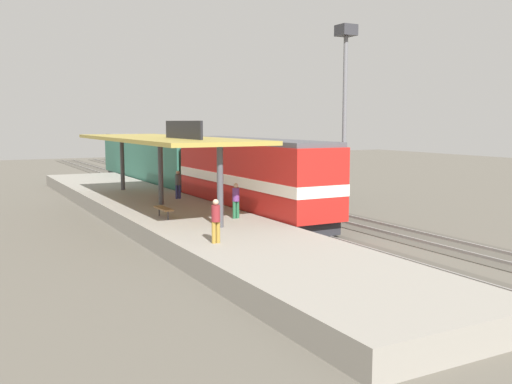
{
  "coord_description": "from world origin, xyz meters",
  "views": [
    {
      "loc": [
        -15.07,
        -30.82,
        5.54
      ],
      "look_at": [
        -1.38,
        -5.35,
        2.0
      ],
      "focal_mm": 40.25,
      "sensor_mm": 36.0,
      "label": 1
    }
  ],
  "objects_px": {
    "locomotive": "(251,177)",
    "person_walking": "(178,183)",
    "person_boarding": "(216,219)",
    "light_mast": "(345,77)",
    "platform_bench": "(163,209)",
    "freight_car": "(262,172)",
    "passenger_carriage_single": "(151,160)",
    "person_waiting": "(236,199)"
  },
  "relations": [
    {
      "from": "person_waiting",
      "to": "person_boarding",
      "type": "bearing_deg",
      "value": -123.98
    },
    {
      "from": "locomotive",
      "to": "freight_car",
      "type": "height_order",
      "value": "locomotive"
    },
    {
      "from": "passenger_carriage_single",
      "to": "person_boarding",
      "type": "relative_size",
      "value": 11.7
    },
    {
      "from": "platform_bench",
      "to": "locomotive",
      "type": "relative_size",
      "value": 0.12
    },
    {
      "from": "platform_bench",
      "to": "person_boarding",
      "type": "relative_size",
      "value": 0.99
    },
    {
      "from": "platform_bench",
      "to": "locomotive",
      "type": "xyz_separation_m",
      "value": [
        6.0,
        2.29,
        1.07
      ]
    },
    {
      "from": "freight_car",
      "to": "light_mast",
      "type": "distance_m",
      "value": 8.93
    },
    {
      "from": "light_mast",
      "to": "person_walking",
      "type": "xyz_separation_m",
      "value": [
        -10.69,
        2.28,
        -6.54
      ]
    },
    {
      "from": "locomotive",
      "to": "platform_bench",
      "type": "bearing_deg",
      "value": -159.09
    },
    {
      "from": "freight_car",
      "to": "person_waiting",
      "type": "xyz_separation_m",
      "value": [
        -7.55,
        -11.09,
        -0.12
      ]
    },
    {
      "from": "person_waiting",
      "to": "platform_bench",
      "type": "bearing_deg",
      "value": 149.6
    },
    {
      "from": "locomotive",
      "to": "person_walking",
      "type": "relative_size",
      "value": 8.44
    },
    {
      "from": "platform_bench",
      "to": "freight_car",
      "type": "bearing_deg",
      "value": 41.27
    },
    {
      "from": "passenger_carriage_single",
      "to": "person_walking",
      "type": "xyz_separation_m",
      "value": [
        -2.89,
        -14.01,
        -0.46
      ]
    },
    {
      "from": "locomotive",
      "to": "passenger_carriage_single",
      "type": "relative_size",
      "value": 0.72
    },
    {
      "from": "locomotive",
      "to": "person_boarding",
      "type": "height_order",
      "value": "locomotive"
    },
    {
      "from": "platform_bench",
      "to": "person_boarding",
      "type": "bearing_deg",
      "value": -91.44
    },
    {
      "from": "freight_car",
      "to": "person_waiting",
      "type": "height_order",
      "value": "freight_car"
    },
    {
      "from": "passenger_carriage_single",
      "to": "platform_bench",
      "type": "bearing_deg",
      "value": -106.47
    },
    {
      "from": "light_mast",
      "to": "person_walking",
      "type": "distance_m",
      "value": 12.74
    },
    {
      "from": "person_walking",
      "to": "person_waiting",
      "type": "bearing_deg",
      "value": -90.47
    },
    {
      "from": "platform_bench",
      "to": "passenger_carriage_single",
      "type": "height_order",
      "value": "passenger_carriage_single"
    },
    {
      "from": "passenger_carriage_single",
      "to": "person_waiting",
      "type": "bearing_deg",
      "value": -97.62
    },
    {
      "from": "passenger_carriage_single",
      "to": "light_mast",
      "type": "distance_m",
      "value": 19.06
    },
    {
      "from": "locomotive",
      "to": "person_walking",
      "type": "height_order",
      "value": "locomotive"
    },
    {
      "from": "platform_bench",
      "to": "passenger_carriage_single",
      "type": "xyz_separation_m",
      "value": [
        6.0,
        20.29,
        0.97
      ]
    },
    {
      "from": "person_walking",
      "to": "person_boarding",
      "type": "height_order",
      "value": "same"
    },
    {
      "from": "passenger_carriage_single",
      "to": "person_waiting",
      "type": "height_order",
      "value": "passenger_carriage_single"
    },
    {
      "from": "locomotive",
      "to": "light_mast",
      "type": "relative_size",
      "value": 1.23
    },
    {
      "from": "passenger_carriage_single",
      "to": "person_boarding",
      "type": "xyz_separation_m",
      "value": [
        -6.16,
        -26.84,
        -0.46
      ]
    },
    {
      "from": "locomotive",
      "to": "person_boarding",
      "type": "xyz_separation_m",
      "value": [
        -6.16,
        -8.84,
        -0.56
      ]
    },
    {
      "from": "locomotive",
      "to": "person_waiting",
      "type": "distance_m",
      "value": 5.07
    },
    {
      "from": "person_walking",
      "to": "person_boarding",
      "type": "xyz_separation_m",
      "value": [
        -3.28,
        -12.83,
        0.0
      ]
    },
    {
      "from": "platform_bench",
      "to": "person_walking",
      "type": "xyz_separation_m",
      "value": [
        3.11,
        6.28,
        0.51
      ]
    },
    {
      "from": "person_boarding",
      "to": "person_walking",
      "type": "bearing_deg",
      "value": 75.68
    },
    {
      "from": "freight_car",
      "to": "person_boarding",
      "type": "distance_m",
      "value": 19.16
    },
    {
      "from": "platform_bench",
      "to": "person_waiting",
      "type": "distance_m",
      "value": 3.57
    },
    {
      "from": "person_waiting",
      "to": "passenger_carriage_single",
      "type": "bearing_deg",
      "value": 82.38
    },
    {
      "from": "locomotive",
      "to": "person_waiting",
      "type": "bearing_deg",
      "value": -125.91
    },
    {
      "from": "light_mast",
      "to": "person_walking",
      "type": "height_order",
      "value": "light_mast"
    },
    {
      "from": "light_mast",
      "to": "person_waiting",
      "type": "bearing_deg",
      "value": -151.71
    },
    {
      "from": "platform_bench",
      "to": "locomotive",
      "type": "bearing_deg",
      "value": 20.91
    }
  ]
}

